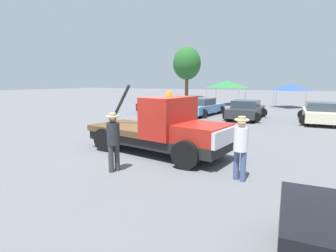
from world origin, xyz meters
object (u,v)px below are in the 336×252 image
parked_car_charcoal (246,110)px  canopy_tent_blue (290,87)px  parked_car_cream (320,113)px  canopy_tent_green (227,84)px  person_at_hood (113,137)px  parked_car_maroon (159,105)px  tow_truck (163,130)px  parked_car_skyblue (202,107)px  tree_left (187,64)px  person_near_truck (241,143)px

parked_car_charcoal → canopy_tent_blue: bearing=-12.2°
parked_car_cream → canopy_tent_green: (-9.01, 10.82, 1.68)m
person_at_hood → parked_car_charcoal: person_at_hood is taller
canopy_tent_green → canopy_tent_blue: bearing=-3.2°
parked_car_maroon → parked_car_cream: bearing=-89.8°
tow_truck → parked_car_cream: 12.18m
parked_car_skyblue → parked_car_charcoal: 3.60m
parked_car_skyblue → parked_car_cream: size_ratio=1.12×
parked_car_skyblue → parked_car_cream: bearing=-86.9°
parked_car_maroon → canopy_tent_blue: 13.85m
person_at_hood → canopy_tent_green: size_ratio=0.47×
person_at_hood → canopy_tent_blue: 23.95m
parked_car_maroon → parked_car_skyblue: bearing=-91.4°
tow_truck → parked_car_charcoal: 10.79m
parked_car_cream → parked_car_charcoal: bearing=88.9°
parked_car_charcoal → parked_car_cream: size_ratio=1.03×
tow_truck → canopy_tent_blue: size_ratio=1.95×
person_at_hood → tree_left: 39.04m
person_at_hood → tree_left: tree_left is taller
person_at_hood → parked_car_skyblue: size_ratio=0.35×
tow_truck → parked_car_cream: size_ratio=1.28×
parked_car_skyblue → person_near_truck: bearing=-149.2°
parked_car_skyblue → person_at_hood: bearing=-163.9°
person_at_hood → canopy_tent_green: 24.32m
canopy_tent_green → canopy_tent_blue: 6.67m
person_at_hood → parked_car_charcoal: (1.16, 13.06, -0.37)m
parked_car_cream → canopy_tent_blue: size_ratio=1.52×
parked_car_charcoal → person_at_hood: bearing=174.5°
person_at_hood → parked_car_maroon: person_at_hood is taller
tow_truck → parked_car_cream: bearing=72.1°
parked_car_maroon → canopy_tent_blue: (9.85, 9.63, 1.42)m
canopy_tent_green → parked_car_skyblue: bearing=-85.1°
parked_car_cream → person_near_truck: bearing=166.1°
person_at_hood → parked_car_maroon: 15.48m
person_near_truck → parked_car_skyblue: person_near_truck is taller
person_at_hood → parked_car_skyblue: person_at_hood is taller
person_near_truck → parked_car_skyblue: bearing=45.3°
canopy_tent_blue → parked_car_maroon: bearing=-135.6°
parked_car_skyblue → canopy_tent_green: bearing=11.1°
parked_car_maroon → parked_car_charcoal: size_ratio=0.97×
tow_truck → parked_car_charcoal: (0.77, 10.76, -0.26)m
parked_car_maroon → parked_car_charcoal: bearing=-93.4°
tow_truck → person_at_hood: size_ratio=3.30×
person_near_truck → parked_car_maroon: person_near_truck is taller
person_near_truck → person_at_hood: bearing=126.9°
person_near_truck → parked_car_cream: 12.46m
parked_car_cream → parked_car_skyblue: bearing=83.6°
tow_truck → person_near_truck: (3.04, -1.30, 0.12)m
person_near_truck → tree_left: tree_left is taller
tow_truck → tree_left: (-14.02, 33.99, 4.77)m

